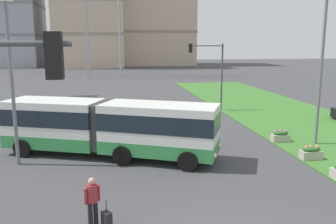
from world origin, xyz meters
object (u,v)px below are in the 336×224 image
at_px(flower_planter_2, 311,153).
at_px(traffic_light_far_right, 211,65).
at_px(articulated_bus, 109,127).
at_px(apartment_tower_centre, 156,1).
at_px(streetlight_median, 322,62).
at_px(rolling_suitcase, 107,220).
at_px(streetlight_left, 11,75).
at_px(flower_planter_3, 281,136).
at_px(car_white_van, 85,106).
at_px(pedestrian_crossing, 92,199).

height_order(flower_planter_2, traffic_light_far_right, traffic_light_far_right).
height_order(articulated_bus, traffic_light_far_right, traffic_light_far_right).
relative_size(traffic_light_far_right, apartment_tower_centre, 0.17).
bearing_deg(streetlight_median, traffic_light_far_right, 105.62).
bearing_deg(articulated_bus, traffic_light_far_right, 53.62).
bearing_deg(rolling_suitcase, apartment_tower_centre, 82.04).
relative_size(streetlight_left, apartment_tower_centre, 0.23).
bearing_deg(articulated_bus, rolling_suitcase, -90.36).
distance_m(flower_planter_3, streetlight_left, 15.79).
bearing_deg(streetlight_left, flower_planter_2, -6.47).
bearing_deg(car_white_van, apartment_tower_centre, 78.42).
bearing_deg(traffic_light_far_right, car_white_van, -178.95).
bearing_deg(pedestrian_crossing, traffic_light_far_right, 64.44).
relative_size(rolling_suitcase, flower_planter_3, 0.88).
bearing_deg(streetlight_left, articulated_bus, 7.74).
xyz_separation_m(flower_planter_3, streetlight_left, (-15.14, -1.77, 4.13)).
height_order(traffic_light_far_right, streetlight_median, streetlight_median).
bearing_deg(streetlight_left, traffic_light_far_right, 43.39).
bearing_deg(car_white_van, flower_planter_3, -40.87).
bearing_deg(streetlight_left, apartment_tower_centre, 78.51).
relative_size(streetlight_median, apartment_tower_centre, 0.25).
bearing_deg(traffic_light_far_right, apartment_tower_centre, 86.79).
bearing_deg(streetlight_left, flower_planter_3, 6.68).
bearing_deg(flower_planter_3, apartment_tower_centre, 88.16).
relative_size(rolling_suitcase, streetlight_median, 0.11).
height_order(flower_planter_3, streetlight_median, streetlight_median).
xyz_separation_m(articulated_bus, rolling_suitcase, (-0.05, -7.90, -1.34)).
bearing_deg(flower_planter_2, traffic_light_far_right, 95.61).
bearing_deg(streetlight_median, apartment_tower_centre, 89.42).
bearing_deg(articulated_bus, flower_planter_2, -12.57).
bearing_deg(car_white_van, rolling_suitcase, -83.98).
xyz_separation_m(flower_planter_2, streetlight_median, (1.90, 2.72, 4.58)).
bearing_deg(articulated_bus, flower_planter_3, 6.21).
xyz_separation_m(articulated_bus, traffic_light_far_right, (9.08, 12.32, 2.50)).
height_order(rolling_suitcase, flower_planter_2, rolling_suitcase).
bearing_deg(apartment_tower_centre, streetlight_median, -90.58).
bearing_deg(apartment_tower_centre, streetlight_left, -101.49).
height_order(traffic_light_far_right, streetlight_left, streetlight_left).
distance_m(rolling_suitcase, streetlight_median, 15.68).
height_order(articulated_bus, streetlight_median, streetlight_median).
distance_m(car_white_van, flower_planter_3, 16.77).
height_order(flower_planter_3, apartment_tower_centre, apartment_tower_centre).
bearing_deg(apartment_tower_centre, pedestrian_crossing, -98.24).
distance_m(articulated_bus, flower_planter_2, 10.84).
height_order(pedestrian_crossing, apartment_tower_centre, apartment_tower_centre).
bearing_deg(rolling_suitcase, articulated_bus, 89.64).
bearing_deg(flower_planter_3, articulated_bus, -173.79).
distance_m(rolling_suitcase, apartment_tower_centre, 97.98).
relative_size(pedestrian_crossing, traffic_light_far_right, 0.29).
xyz_separation_m(flower_planter_2, flower_planter_3, (0.00, 3.49, 0.00)).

